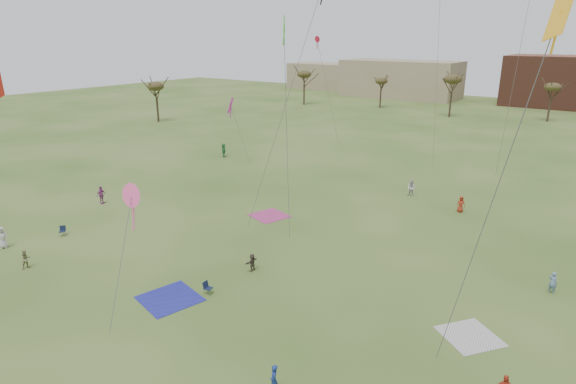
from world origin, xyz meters
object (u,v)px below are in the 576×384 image
Objects in this scene: flyer_near_left at (2,238)px; flyer_near_right at (274,380)px; camp_chair_left at (63,233)px; camp_chair_center at (208,290)px.

flyer_near_left is 28.38m from flyer_near_right.
camp_chair_left and camp_chair_center have the same top height.
flyer_near_right is 1.86× the size of camp_chair_center.
flyer_near_left is 1.12× the size of flyer_near_right.
camp_chair_center is (18.96, 4.42, -0.65)m from flyer_near_left.
camp_chair_center is at bearing -45.31° from camp_chair_left.
camp_chair_left is at bearing -137.85° from flyer_near_right.
camp_chair_center is at bearing -155.83° from flyer_near_right.
flyer_near_left is at bearing -128.88° from flyer_near_right.
camp_chair_left is at bearing 84.87° from camp_chair_center.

